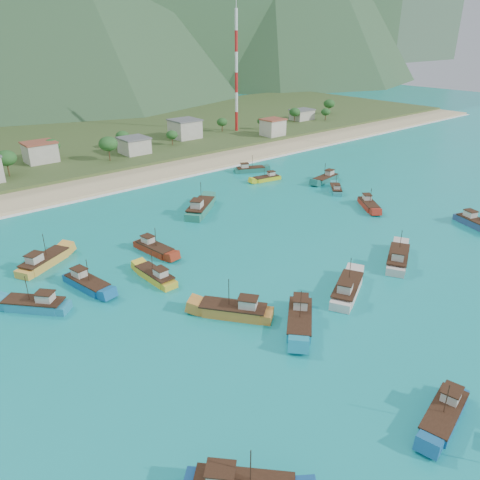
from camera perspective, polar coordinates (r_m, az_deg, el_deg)
ground at (r=81.60m, az=7.91°, el=-6.01°), size 600.00×600.00×0.00m
beach at (r=142.16m, az=-16.27°, el=6.62°), size 400.00×18.00×1.20m
land at (r=198.02m, az=-23.85°, el=10.37°), size 400.00×110.00×2.40m
surf_line at (r=133.86m, az=-14.55°, el=5.74°), size 400.00×2.50×0.08m
village at (r=163.66m, az=-18.90°, el=10.27°), size 214.75×27.10×7.12m
vegetation at (r=158.90m, az=-23.51°, el=9.35°), size 274.18×25.80×8.86m
radio_tower at (r=200.68m, az=-0.45°, el=19.76°), size 1.20×1.20×46.66m
boat_1 at (r=94.15m, az=18.68°, el=-2.22°), size 11.90×8.60×6.90m
boat_5 at (r=81.00m, az=12.91°, el=-5.98°), size 11.98×8.33×6.90m
boat_6 at (r=73.56m, az=-0.66°, el=-8.66°), size 9.72×11.27×6.84m
boat_7 at (r=61.63m, az=23.62°, el=-18.91°), size 10.50×5.03×5.96m
boat_9 at (r=95.68m, az=-22.78°, el=-2.48°), size 11.50×8.43×6.68m
boat_10 at (r=114.57m, az=-4.87°, el=3.86°), size 12.75×11.11×7.76m
boat_15 at (r=95.27m, az=-10.43°, el=-1.08°), size 4.32×10.29×5.89m
boat_16 at (r=85.30m, az=-18.14°, el=-5.11°), size 5.02×10.72×6.10m
boat_17 at (r=121.81m, az=15.40°, el=4.13°), size 7.97×9.48×5.70m
boat_18 at (r=132.16m, az=11.61°, el=6.03°), size 7.73×7.86×5.03m
boat_20 at (r=118.57m, az=26.77°, el=1.81°), size 6.42×10.97×6.22m
boat_21 at (r=72.13m, az=7.28°, el=-9.63°), size 10.86×10.23×6.81m
boat_22 at (r=81.95m, az=-23.67°, el=-7.29°), size 9.53×10.05×6.33m
boat_25 at (r=148.03m, az=1.22°, el=8.54°), size 9.97×6.68×5.71m
boat_28 at (r=139.49m, az=3.25°, el=7.47°), size 9.01×4.01×5.14m
boat_30 at (r=140.67m, az=10.40°, el=7.32°), size 10.64×4.57×6.08m
boat_31 at (r=84.91m, az=-10.26°, el=-4.40°), size 3.30×9.85×5.75m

